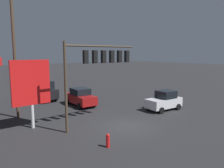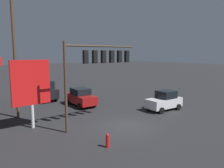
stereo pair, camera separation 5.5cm
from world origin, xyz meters
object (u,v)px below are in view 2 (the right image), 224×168
traffic_signal_assembly (98,62)px  sedan_far (81,97)px  utility_pole (14,52)px  price_sign (31,84)px  pickup_parked (42,91)px  fire_hydrant (108,141)px  hatchback_crossing (164,101)px

traffic_signal_assembly → sedan_far: 8.04m
utility_pole → price_sign: utility_pole is taller
traffic_signal_assembly → utility_pole: (4.57, -6.09, 0.81)m
pickup_parked → fire_hydrant: bearing=-11.4°
traffic_signal_assembly → price_sign: 5.39m
hatchback_crossing → fire_hydrant: hatchback_crossing is taller
sedan_far → fire_hydrant: sedan_far is taller
pickup_parked → utility_pole: bearing=-41.4°
pickup_parked → fire_hydrant: (2.01, 15.91, -0.67)m
sedan_far → pickup_parked: bearing=-154.6°
pickup_parked → price_sign: bearing=-29.1°
hatchback_crossing → sedan_far: bearing=-46.3°
pickup_parked → sedan_far: bearing=18.0°
utility_pole → fire_hydrant: bearing=104.0°
utility_pole → pickup_parked: (-4.49, -5.92, -4.78)m
traffic_signal_assembly → hatchback_crossing: traffic_signal_assembly is taller
fire_hydrant → price_sign: bearing=-69.6°
price_sign → hatchback_crossing: price_sign is taller
pickup_parked → hatchback_crossing: pickup_parked is taller
traffic_signal_assembly → fire_hydrant: traffic_signal_assembly is taller
sedan_far → fire_hydrant: bearing=-18.9°
utility_pole → traffic_signal_assembly: bearing=126.9°
pickup_parked → hatchback_crossing: (-7.96, 12.41, -0.16)m
utility_pole → fire_hydrant: 11.65m
utility_pole → price_sign: bearing=91.5°
traffic_signal_assembly → fire_hydrant: (2.08, 3.90, -4.65)m
utility_pole → pickup_parked: bearing=-127.2°
hatchback_crossing → fire_hydrant: size_ratio=4.45×
utility_pole → price_sign: 4.32m
utility_pole → pickup_parked: size_ratio=2.10×
traffic_signal_assembly → hatchback_crossing: (-7.88, 0.40, -4.14)m
sedan_far → pickup_parked: (2.23, -5.45, 0.16)m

